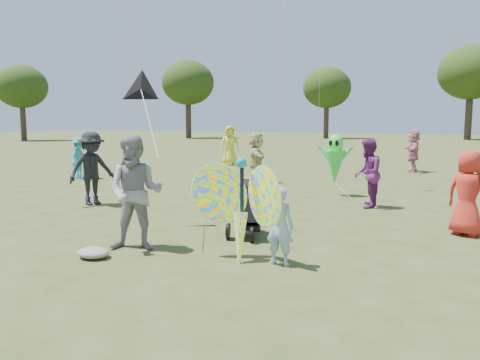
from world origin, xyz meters
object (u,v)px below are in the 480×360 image
Objects in this scene: crowd_d at (257,158)px; crowd_b at (92,168)px; jogging_stroller at (250,203)px; crowd_j at (413,151)px; alien_kite at (335,162)px; crowd_a at (468,193)px; adult_man at (136,193)px; crowd_i at (80,158)px; crowd_g at (230,145)px; child_girl at (280,226)px; butterfly_kite at (241,209)px; crowd_e at (367,173)px.

crowd_b is at bearing 136.94° from crowd_d.
crowd_j is at bearing 64.90° from jogging_stroller.
crowd_b is 1.06× the size of alien_kite.
crowd_a is at bearing -63.87° from crowd_b.
adult_man is 5.95m from crowd_a.
adult_man reaches higher than crowd_i.
crowd_j is 1.56× the size of jogging_stroller.
alien_kite is at bearing -100.22° from crowd_i.
crowd_b is at bearing -114.38° from crowd_g.
crowd_a is 8.53m from crowd_b.
crowd_g is 1.09× the size of alien_kite.
crowd_i is (-10.55, 6.36, 0.19)m from child_girl.
butterfly_kite is at bearing -96.00° from crowd_g.
child_girl is 6.81m from alien_kite.
crowd_d is at bearing -48.08° from crowd_j.
adult_man reaches higher than alien_kite.
child_girl is 2.45m from adult_man.
alien_kite is (-1.09, 6.71, 0.39)m from child_girl.
alien_kite reaches higher than crowd_d.
adult_man is 1.12× the size of crowd_e.
child_girl is 0.74× the size of crowd_a.
alien_kite is (3.18, -1.57, 0.10)m from crowd_d.
crowd_e reaches higher than jogging_stroller.
crowd_e is at bearing 52.06° from jogging_stroller.
alien_kite reaches higher than crowd_a.
crowd_e is at bearing -44.89° from crowd_b.
crowd_d is 0.98× the size of crowd_j.
child_girl is 9.32m from crowd_d.
crowd_d reaches higher than jogging_stroller.
crowd_d is at bearing 113.71° from butterfly_kite.
crowd_i is at bearing -103.18° from crowd_e.
crowd_d is 7.59m from jogging_stroller.
child_girl is 0.67× the size of crowd_d.
butterfly_kite is at bearing 3.94° from child_girl.
crowd_b reaches higher than jogging_stroller.
crowd_b is at bearing 119.36° from adult_man.
butterfly_kite is (-0.74, -5.31, -0.05)m from crowd_e.
crowd_b is at bearing -73.37° from crowd_e.
crowd_d is at bearing -131.74° from crowd_e.
adult_man is 1.07× the size of butterfly_kite.
adult_man reaches higher than crowd_b.
adult_man is 1.20× the size of crowd_a.
crowd_b reaches higher than crowd_e.
crowd_a is at bearing -126.10° from child_girl.
crowd_d is at bearing 3.40° from crowd_b.
crowd_j is (6.17, 11.96, -0.04)m from crowd_b.
crowd_e is 1.10× the size of crowd_i.
crowd_g is (-8.22, 13.65, 0.37)m from child_girl.
jogging_stroller is at bearing -25.44° from crowd_e.
crowd_j is at bearing 87.38° from butterfly_kite.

